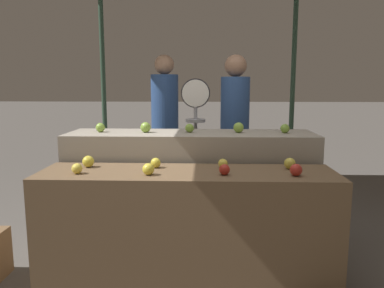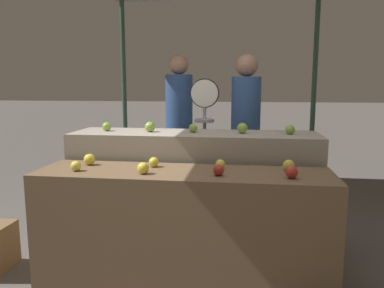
{
  "view_description": "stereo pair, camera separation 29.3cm",
  "coord_description": "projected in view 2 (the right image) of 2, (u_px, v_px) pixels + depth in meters",
  "views": [
    {
      "loc": [
        0.13,
        -2.59,
        1.45
      ],
      "look_at": [
        0.02,
        0.3,
        0.99
      ],
      "focal_mm": 35.0,
      "sensor_mm": 36.0,
      "label": 1
    },
    {
      "loc": [
        0.42,
        -2.57,
        1.45
      ],
      "look_at": [
        0.02,
        0.3,
        0.99
      ],
      "focal_mm": 35.0,
      "sensor_mm": 36.0,
      "label": 2
    }
  ],
  "objects": [
    {
      "name": "display_counter_front",
      "position": [
        183.0,
        227.0,
        2.73
      ],
      "size": [
        2.11,
        0.55,
        0.84
      ],
      "primitive_type": "cube",
      "color": "brown",
      "rests_on": "ground_plane"
    },
    {
      "name": "apple_front_1",
      "position": [
        143.0,
        168.0,
        2.58
      ],
      "size": [
        0.08,
        0.08,
        0.08
      ],
      "primitive_type": "sphere",
      "color": "gold",
      "rests_on": "display_counter_front"
    },
    {
      "name": "apple_back_0",
      "position": [
        107.0,
        127.0,
        3.32
      ],
      "size": [
        0.08,
        0.08,
        0.08
      ],
      "primitive_type": "sphere",
      "color": "#84AD3D",
      "rests_on": "display_counter_back"
    },
    {
      "name": "apple_front_0",
      "position": [
        76.0,
        166.0,
        2.66
      ],
      "size": [
        0.07,
        0.07,
        0.07
      ],
      "primitive_type": "sphere",
      "color": "yellow",
      "rests_on": "display_counter_front"
    },
    {
      "name": "apple_back_3",
      "position": [
        242.0,
        128.0,
        3.16
      ],
      "size": [
        0.09,
        0.09,
        0.09
      ],
      "primitive_type": "sphere",
      "color": "#84AD3D",
      "rests_on": "display_counter_back"
    },
    {
      "name": "apple_front_7",
      "position": [
        289.0,
        166.0,
        2.66
      ],
      "size": [
        0.08,
        0.08,
        0.08
      ],
      "primitive_type": "sphere",
      "color": "gold",
      "rests_on": "display_counter_front"
    },
    {
      "name": "apple_front_5",
      "position": [
        154.0,
        162.0,
        2.8
      ],
      "size": [
        0.07,
        0.07,
        0.07
      ],
      "primitive_type": "sphere",
      "color": "gold",
      "rests_on": "display_counter_front"
    },
    {
      "name": "apple_back_1",
      "position": [
        150.0,
        127.0,
        3.26
      ],
      "size": [
        0.09,
        0.09,
        0.09
      ],
      "primitive_type": "sphere",
      "color": "#84AD3D",
      "rests_on": "display_counter_back"
    },
    {
      "name": "apple_back_4",
      "position": [
        290.0,
        130.0,
        3.1
      ],
      "size": [
        0.08,
        0.08,
        0.08
      ],
      "primitive_type": "sphere",
      "color": "#7AA338",
      "rests_on": "display_counter_back"
    },
    {
      "name": "apple_back_2",
      "position": [
        193.0,
        128.0,
        3.22
      ],
      "size": [
        0.08,
        0.08,
        0.08
      ],
      "primitive_type": "sphere",
      "color": "#7AA338",
      "rests_on": "display_counter_back"
    },
    {
      "name": "apple_front_2",
      "position": [
        219.0,
        170.0,
        2.53
      ],
      "size": [
        0.07,
        0.07,
        0.07
      ],
      "primitive_type": "sphere",
      "color": "#AD281E",
      "rests_on": "display_counter_front"
    },
    {
      "name": "ground_plane",
      "position": [
        184.0,
        281.0,
        2.8
      ],
      "size": [
        60.0,
        60.0,
        0.0
      ],
      "primitive_type": "plane",
      "color": "#59544F"
    },
    {
      "name": "apple_front_6",
      "position": [
        220.0,
        164.0,
        2.73
      ],
      "size": [
        0.07,
        0.07,
        0.07
      ],
      "primitive_type": "sphere",
      "color": "yellow",
      "rests_on": "display_counter_front"
    },
    {
      "name": "person_vendor_at_scale",
      "position": [
        246.0,
        124.0,
        3.96
      ],
      "size": [
        0.42,
        0.42,
        1.77
      ],
      "rotation": [
        0.0,
        0.0,
        2.63
      ],
      "color": "#2D2D38",
      "rests_on": "ground_plane"
    },
    {
      "name": "apple_front_3",
      "position": [
        292.0,
        172.0,
        2.45
      ],
      "size": [
        0.08,
        0.08,
        0.08
      ],
      "primitive_type": "sphere",
      "color": "#B72D23",
      "rests_on": "display_counter_front"
    },
    {
      "name": "person_customer_left",
      "position": [
        179.0,
        116.0,
        4.64
      ],
      "size": [
        0.42,
        0.42,
        1.81
      ],
      "rotation": [
        0.0,
        0.0,
        2.85
      ],
      "color": "#2D2D38",
      "rests_on": "ground_plane"
    },
    {
      "name": "display_counter_back",
      "position": [
        194.0,
        191.0,
        3.3
      ],
      "size": [
        2.11,
        0.55,
        1.04
      ],
      "primitive_type": "cube",
      "color": "gray",
      "rests_on": "ground_plane"
    },
    {
      "name": "apple_front_4",
      "position": [
        89.0,
        159.0,
        2.86
      ],
      "size": [
        0.09,
        0.09,
        0.09
      ],
      "primitive_type": "sphere",
      "color": "gold",
      "rests_on": "display_counter_front"
    },
    {
      "name": "produce_scale",
      "position": [
        204.0,
        119.0,
        3.8
      ],
      "size": [
        0.29,
        0.2,
        1.51
      ],
      "color": "#99999E",
      "rests_on": "ground_plane"
    }
  ]
}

